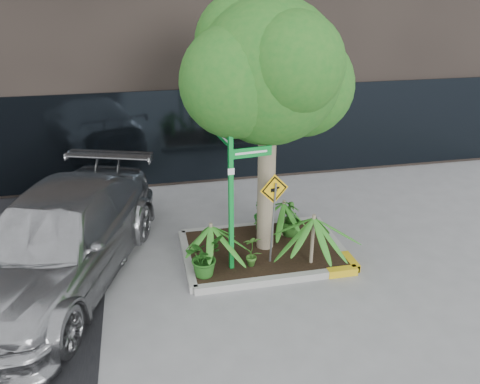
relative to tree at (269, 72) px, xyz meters
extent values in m
plane|color=gray|center=(-0.25, -0.39, -3.75)|extent=(80.00, 80.00, 0.00)
cube|color=#9E9E99|center=(-0.05, 1.01, -3.68)|extent=(3.20, 0.15, 0.15)
cube|color=#9E9E99|center=(-0.05, -1.19, -3.68)|extent=(3.20, 0.15, 0.15)
cube|color=#9E9E99|center=(-1.65, -0.09, -3.68)|extent=(0.15, 2.20, 0.15)
cube|color=#9E9E99|center=(1.55, -0.09, -3.68)|extent=(0.15, 2.20, 0.15)
cube|color=gold|center=(1.25, -1.19, -3.68)|extent=(0.60, 0.17, 0.15)
cube|color=black|center=(-0.05, -0.09, -3.63)|extent=(3.05, 2.05, 0.06)
cylinder|color=gray|center=(0.00, -0.02, -2.09)|extent=(0.35, 0.35, 3.31)
cylinder|color=gray|center=(0.11, -0.02, -0.88)|extent=(0.63, 0.18, 1.08)
sphere|color=#1E621C|center=(0.00, -0.02, 0.00)|extent=(2.65, 2.65, 2.65)
sphere|color=#1E621C|center=(0.78, 0.31, -0.33)|extent=(1.99, 1.99, 1.99)
sphere|color=#1E621C|center=(-0.66, -0.24, -0.11)|extent=(1.99, 1.99, 1.99)
sphere|color=#1E621C|center=(0.22, -0.68, 0.23)|extent=(1.77, 1.77, 1.77)
sphere|color=#1E621C|center=(-0.33, 0.53, 0.45)|extent=(1.88, 1.88, 1.88)
cylinder|color=gray|center=(0.73, -0.84, -3.08)|extent=(0.07, 0.07, 1.05)
cylinder|color=gray|center=(-1.20, -0.46, -3.16)|extent=(0.07, 0.07, 0.89)
cylinder|color=gray|center=(0.52, 0.36, -3.19)|extent=(0.07, 0.07, 0.83)
imported|color=#A0A0A4|center=(-4.05, -0.20, -2.90)|extent=(4.23, 6.36, 1.71)
imported|color=#205819|center=(-1.40, -0.80, -3.21)|extent=(0.99, 0.99, 0.78)
imported|color=#285F1C|center=(0.67, 0.35, -3.19)|extent=(0.55, 0.55, 0.82)
imported|color=#33671F|center=(-0.44, -0.69, -3.26)|extent=(0.37, 0.37, 0.68)
imported|color=#1F6C20|center=(0.14, 0.67, -3.21)|extent=(0.60, 0.60, 0.79)
cube|color=#0D9331|center=(-0.85, -0.69, -2.34)|extent=(0.09, 0.09, 2.83)
cube|color=#0D9331|center=(-0.47, -0.64, -1.28)|extent=(0.78, 0.12, 0.18)
cube|color=#0D9331|center=(-0.90, -0.31, -1.08)|extent=(0.12, 0.78, 0.18)
cube|color=white|center=(-0.47, -0.66, -1.28)|extent=(0.60, 0.08, 0.04)
cube|color=white|center=(-0.91, -0.31, -1.08)|extent=(0.08, 0.60, 0.04)
cube|color=white|center=(-0.85, -0.74, -1.58)|extent=(0.12, 0.02, 0.12)
cylinder|color=slate|center=(-0.04, -0.70, -2.73)|extent=(0.08, 0.19, 1.74)
cube|color=yellow|center=(-0.04, -0.72, -2.00)|extent=(0.57, 0.13, 0.58)
cube|color=black|center=(-0.04, -0.73, -2.00)|extent=(0.51, 0.11, 0.52)
cube|color=yellow|center=(-0.04, -0.73, -2.00)|extent=(0.43, 0.09, 0.44)
cube|color=black|center=(-0.05, -0.73, -2.01)|extent=(0.13, 0.03, 0.08)
camera|label=1|loc=(-2.33, -8.31, 1.40)|focal=35.00mm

